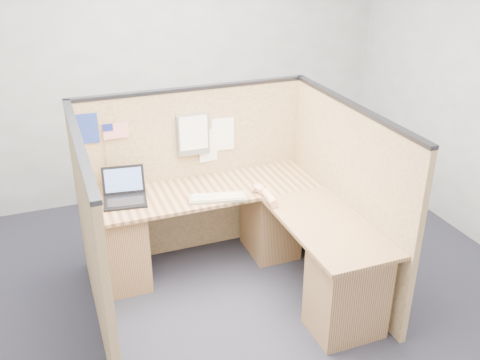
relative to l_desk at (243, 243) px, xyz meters
name	(u,v)px	position (x,y,z in m)	size (l,w,h in m)	color
floor	(234,308)	(-0.18, -0.29, -0.39)	(5.00, 5.00, 0.00)	#1F202C
wall_back	(158,68)	(-0.18, 1.96, 1.01)	(5.00, 5.00, 0.00)	#949799
cubicle_partitions	(215,198)	(-0.18, 0.14, 0.38)	(2.06, 1.83, 1.53)	olive
l_desk	(243,243)	(0.00, 0.00, 0.00)	(1.95, 1.75, 0.73)	brown
laptop	(123,193)	(-0.86, 0.46, 0.40)	(0.37, 0.37, 0.25)	black
keyboard	(218,198)	(-0.15, 0.19, 0.35)	(0.49, 0.26, 0.03)	gray
mouse	(259,190)	(0.21, 0.19, 0.36)	(0.10, 0.06, 0.04)	silver
hand_forearm	(266,194)	(0.22, 0.06, 0.37)	(0.10, 0.36, 0.08)	tan
blue_poster	(86,129)	(-1.06, 0.68, 0.89)	(0.19, 0.00, 0.25)	navy
american_flag	(113,133)	(-0.86, 0.67, 0.84)	(0.21, 0.01, 0.36)	olive
file_holder	(193,134)	(-0.20, 0.66, 0.74)	(0.28, 0.05, 0.35)	slate
paper_left	(221,135)	(0.05, 0.68, 0.69)	(0.23, 0.00, 0.29)	white
paper_right	(211,145)	(-0.04, 0.68, 0.61)	(0.23, 0.00, 0.30)	white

